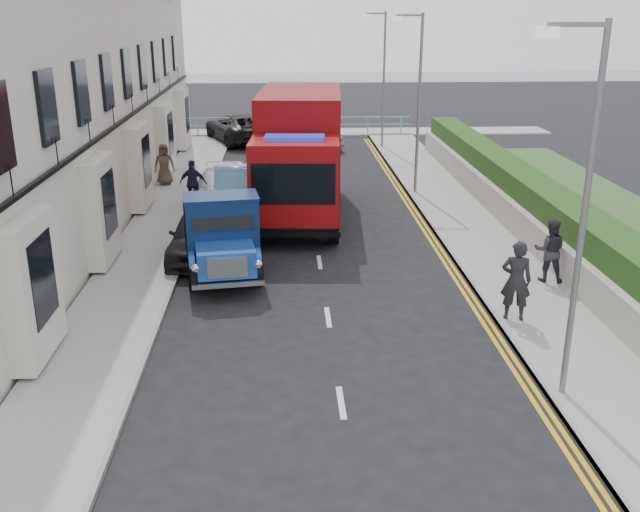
{
  "coord_description": "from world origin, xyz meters",
  "views": [
    {
      "loc": [
        -1.03,
        -13.92,
        7.15
      ],
      "look_at": [
        -0.17,
        2.55,
        1.4
      ],
      "focal_mm": 40.0,
      "sensor_mm": 36.0,
      "label": 1
    }
  ],
  "objects_px": {
    "lamp_mid": "(416,94)",
    "bedford_lorry": "(222,240)",
    "lamp_far": "(382,72)",
    "parked_car_front": "(200,234)",
    "pedestrian_east_near": "(516,280)",
    "red_lorry": "(300,152)",
    "lamp_near": "(580,198)"
  },
  "relations": [
    {
      "from": "red_lorry",
      "to": "lamp_far",
      "type": "bearing_deg",
      "value": 73.99
    },
    {
      "from": "lamp_far",
      "to": "red_lorry",
      "type": "height_order",
      "value": "lamp_far"
    },
    {
      "from": "lamp_mid",
      "to": "parked_car_front",
      "type": "bearing_deg",
      "value": -136.78
    },
    {
      "from": "lamp_mid",
      "to": "parked_car_front",
      "type": "relative_size",
      "value": 1.68
    },
    {
      "from": "bedford_lorry",
      "to": "lamp_far",
      "type": "bearing_deg",
      "value": 62.05
    },
    {
      "from": "red_lorry",
      "to": "pedestrian_east_near",
      "type": "bearing_deg",
      "value": -59.84
    },
    {
      "from": "lamp_near",
      "to": "lamp_far",
      "type": "bearing_deg",
      "value": 90.0
    },
    {
      "from": "lamp_mid",
      "to": "red_lorry",
      "type": "relative_size",
      "value": 0.82
    },
    {
      "from": "lamp_far",
      "to": "parked_car_front",
      "type": "bearing_deg",
      "value": -114.15
    },
    {
      "from": "lamp_mid",
      "to": "bedford_lorry",
      "type": "relative_size",
      "value": 1.35
    },
    {
      "from": "lamp_near",
      "to": "lamp_mid",
      "type": "xyz_separation_m",
      "value": [
        0.0,
        16.0,
        0.0
      ]
    },
    {
      "from": "lamp_mid",
      "to": "lamp_far",
      "type": "relative_size",
      "value": 1.0
    },
    {
      "from": "red_lorry",
      "to": "lamp_near",
      "type": "bearing_deg",
      "value": -66.88
    },
    {
      "from": "red_lorry",
      "to": "lamp_mid",
      "type": "bearing_deg",
      "value": 34.63
    },
    {
      "from": "pedestrian_east_near",
      "to": "lamp_mid",
      "type": "bearing_deg",
      "value": -74.01
    },
    {
      "from": "lamp_mid",
      "to": "lamp_far",
      "type": "height_order",
      "value": "same"
    },
    {
      "from": "lamp_near",
      "to": "parked_car_front",
      "type": "relative_size",
      "value": 1.68
    },
    {
      "from": "red_lorry",
      "to": "pedestrian_east_near",
      "type": "relative_size",
      "value": 4.35
    },
    {
      "from": "lamp_near",
      "to": "bedford_lorry",
      "type": "distance_m",
      "value": 10.25
    },
    {
      "from": "pedestrian_east_near",
      "to": "bedford_lorry",
      "type": "bearing_deg",
      "value": -11.28
    },
    {
      "from": "red_lorry",
      "to": "parked_car_front",
      "type": "height_order",
      "value": "red_lorry"
    },
    {
      "from": "lamp_mid",
      "to": "parked_car_front",
      "type": "distance_m",
      "value": 11.13
    },
    {
      "from": "bedford_lorry",
      "to": "pedestrian_east_near",
      "type": "bearing_deg",
      "value": -34.2
    },
    {
      "from": "lamp_mid",
      "to": "bedford_lorry",
      "type": "bearing_deg",
      "value": -127.47
    },
    {
      "from": "red_lorry",
      "to": "pedestrian_east_near",
      "type": "xyz_separation_m",
      "value": [
        4.84,
        -9.82,
        -1.23
      ]
    },
    {
      "from": "red_lorry",
      "to": "parked_car_front",
      "type": "relative_size",
      "value": 2.04
    },
    {
      "from": "bedford_lorry",
      "to": "lamp_mid",
      "type": "bearing_deg",
      "value": 44.57
    },
    {
      "from": "lamp_near",
      "to": "lamp_mid",
      "type": "distance_m",
      "value": 16.0
    },
    {
      "from": "lamp_far",
      "to": "red_lorry",
      "type": "bearing_deg",
      "value": -109.92
    },
    {
      "from": "lamp_far",
      "to": "parked_car_front",
      "type": "distance_m",
      "value": 19.22
    },
    {
      "from": "lamp_mid",
      "to": "lamp_far",
      "type": "distance_m",
      "value": 10.0
    },
    {
      "from": "bedford_lorry",
      "to": "parked_car_front",
      "type": "bearing_deg",
      "value": 107.12
    }
  ]
}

